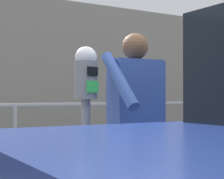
{
  "coord_description": "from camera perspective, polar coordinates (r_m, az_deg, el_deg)",
  "views": [
    {
      "loc": [
        -1.7,
        -2.47,
        1.27
      ],
      "look_at": [
        0.06,
        0.41,
        1.33
      ],
      "focal_mm": 64.33,
      "sensor_mm": 36.0,
      "label": 1
    }
  ],
  "objects": [
    {
      "name": "background_railing",
      "position": [
        5.57,
        -13.63,
        -4.93
      ],
      "size": [
        24.06,
        0.06,
        1.04
      ],
      "color": "gray",
      "rests_on": "sidewalk_curb"
    },
    {
      "name": "pedestrian_at_meter",
      "position": [
        3.33,
        3.38,
        -4.2
      ],
      "size": [
        0.63,
        0.54,
        1.65
      ],
      "rotation": [
        0.0,
        0.0,
        3.1
      ],
      "color": "black",
      "rests_on": "sidewalk_curb"
    },
    {
      "name": "parking_meter",
      "position": [
        3.11,
        -3.72,
        -1.41
      ],
      "size": [
        0.17,
        0.19,
        1.52
      ],
      "rotation": [
        0.0,
        0.0,
        3.24
      ],
      "color": "slate",
      "rests_on": "sidewalk_curb"
    }
  ]
}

